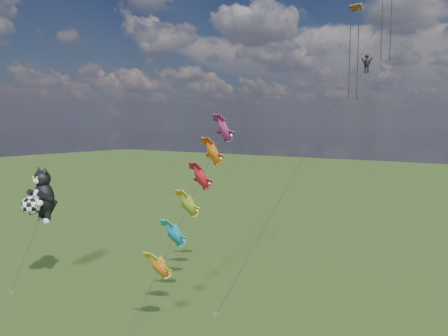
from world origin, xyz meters
The scene contains 4 objects.
ground centered at (0.00, 0.00, 0.00)m, with size 300.00×300.00×0.00m, color #1A340D.
cat_kite_rig centered at (0.75, 0.23, 7.97)m, with size 2.32×4.08×10.51m.
fish_windsock_rig centered at (14.70, 3.99, 9.11)m, with size 1.93×15.90×16.21m.
parafoil_rig centered at (22.98, 17.24, 20.80)m, with size 8.48×15.99×28.08m.
Camera 1 is at (34.67, -21.31, 14.16)m, focal length 35.00 mm.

